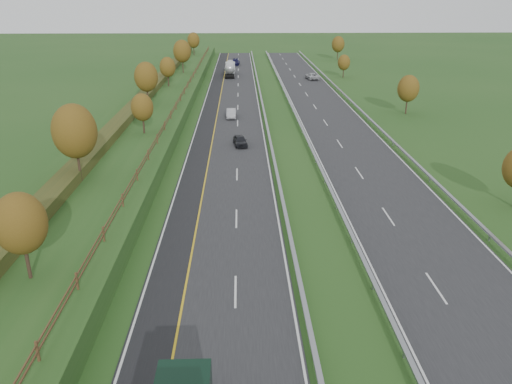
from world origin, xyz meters
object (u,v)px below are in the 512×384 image
car_dark_near (240,140)px  car_small_far (235,62)px  road_tanker (230,68)px  car_oncoming (312,76)px  car_silver_mid (231,113)px

car_dark_near → car_small_far: bearing=83.2°
road_tanker → car_oncoming: bearing=-18.4°
car_oncoming → car_dark_near: bearing=65.3°
road_tanker → car_silver_mid: bearing=-88.8°
road_tanker → car_silver_mid: road_tanker is taller
road_tanker → car_oncoming: (19.74, -6.55, -1.09)m
car_oncoming → car_silver_mid: bearing=57.0°
car_dark_near → car_small_far: (-1.28, 81.99, 0.14)m
car_dark_near → car_small_far: car_small_far is taller
car_small_far → car_oncoming: bearing=-50.3°
car_dark_near → car_oncoming: 58.22m
car_dark_near → road_tanker: bearing=84.5°
road_tanker → car_dark_near: 62.19m
road_tanker → car_oncoming: road_tanker is taller
road_tanker → car_small_far: bearing=86.7°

